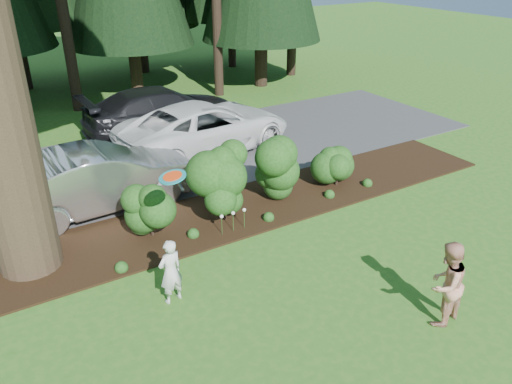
{
  "coord_description": "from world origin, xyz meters",
  "views": [
    {
      "loc": [
        -5.12,
        -6.54,
        6.11
      ],
      "look_at": [
        -0.09,
        1.72,
        1.3
      ],
      "focal_mm": 35.0,
      "sensor_mm": 36.0,
      "label": 1
    }
  ],
  "objects_px": {
    "car_dark_suv": "(162,110)",
    "adult": "(446,284)",
    "frisbee": "(173,177)",
    "child": "(171,271)",
    "car_silver_wagon": "(102,178)",
    "car_white_suv": "(206,127)"
  },
  "relations": [
    {
      "from": "car_white_suv",
      "to": "child",
      "type": "distance_m",
      "value": 7.7
    },
    {
      "from": "car_white_suv",
      "to": "car_dark_suv",
      "type": "xyz_separation_m",
      "value": [
        -0.53,
        2.4,
        0.0
      ]
    },
    {
      "from": "car_silver_wagon",
      "to": "car_white_suv",
      "type": "height_order",
      "value": "car_silver_wagon"
    },
    {
      "from": "car_white_suv",
      "to": "adult",
      "type": "bearing_deg",
      "value": 171.25
    },
    {
      "from": "car_white_suv",
      "to": "frisbee",
      "type": "relative_size",
      "value": 11.54
    },
    {
      "from": "child",
      "to": "frisbee",
      "type": "height_order",
      "value": "frisbee"
    },
    {
      "from": "child",
      "to": "adult",
      "type": "xyz_separation_m",
      "value": [
        3.88,
        -3.04,
        0.15
      ]
    },
    {
      "from": "car_dark_suv",
      "to": "adult",
      "type": "bearing_deg",
      "value": -179.36
    },
    {
      "from": "adult",
      "to": "car_dark_suv",
      "type": "bearing_deg",
      "value": -97.46
    },
    {
      "from": "adult",
      "to": "frisbee",
      "type": "height_order",
      "value": "frisbee"
    },
    {
      "from": "adult",
      "to": "car_white_suv",
      "type": "bearing_deg",
      "value": -100.08
    },
    {
      "from": "car_white_suv",
      "to": "child",
      "type": "height_order",
      "value": "car_white_suv"
    },
    {
      "from": "car_dark_suv",
      "to": "frisbee",
      "type": "xyz_separation_m",
      "value": [
        -3.14,
        -8.67,
        1.57
      ]
    },
    {
      "from": "car_white_suv",
      "to": "frisbee",
      "type": "height_order",
      "value": "frisbee"
    },
    {
      "from": "car_silver_wagon",
      "to": "car_dark_suv",
      "type": "bearing_deg",
      "value": -40.04
    },
    {
      "from": "adult",
      "to": "child",
      "type": "bearing_deg",
      "value": -47.57
    },
    {
      "from": "car_silver_wagon",
      "to": "child",
      "type": "distance_m",
      "value": 4.4
    },
    {
      "from": "car_white_suv",
      "to": "child",
      "type": "bearing_deg",
      "value": 140.75
    },
    {
      "from": "car_silver_wagon",
      "to": "child",
      "type": "height_order",
      "value": "car_silver_wagon"
    },
    {
      "from": "car_silver_wagon",
      "to": "frisbee",
      "type": "bearing_deg",
      "value": -178.71
    },
    {
      "from": "car_dark_suv",
      "to": "adult",
      "type": "xyz_separation_m",
      "value": [
        0.43,
        -12.03,
        -0.02
      ]
    },
    {
      "from": "child",
      "to": "adult",
      "type": "bearing_deg",
      "value": 129.9
    }
  ]
}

